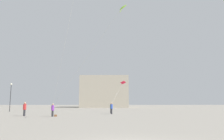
{
  "coord_description": "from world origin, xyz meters",
  "views": [
    {
      "loc": [
        -0.95,
        -8.68,
        1.7
      ],
      "look_at": [
        0.0,
        21.92,
        6.21
      ],
      "focal_mm": 35.35,
      "sensor_mm": 36.0,
      "label": 1
    }
  ],
  "objects_px": {
    "kite_crimson_delta": "(123,83)",
    "kite_lime_diamond": "(121,10)",
    "building_left_hall": "(105,92)",
    "person_in_purple": "(53,109)",
    "lamppost_east": "(11,93)",
    "person_in_blue": "(112,108)",
    "person_in_red": "(25,108)",
    "handbag_beside_flyer": "(56,116)",
    "person_in_green": "(111,108)"
  },
  "relations": [
    {
      "from": "person_in_purple",
      "to": "kite_lime_diamond",
      "type": "distance_m",
      "value": 14.3
    },
    {
      "from": "person_in_purple",
      "to": "building_left_hall",
      "type": "relative_size",
      "value": 0.09
    },
    {
      "from": "person_in_purple",
      "to": "kite_lime_diamond",
      "type": "bearing_deg",
      "value": 128.83
    },
    {
      "from": "person_in_red",
      "to": "building_left_hall",
      "type": "relative_size",
      "value": 0.1
    },
    {
      "from": "building_left_hall",
      "to": "person_in_purple",
      "type": "bearing_deg",
      "value": -96.98
    },
    {
      "from": "person_in_red",
      "to": "kite_lime_diamond",
      "type": "height_order",
      "value": "kite_lime_diamond"
    },
    {
      "from": "kite_crimson_delta",
      "to": "kite_lime_diamond",
      "type": "relative_size",
      "value": 0.56
    },
    {
      "from": "kite_lime_diamond",
      "to": "handbag_beside_flyer",
      "type": "xyz_separation_m",
      "value": [
        -7.52,
        6.72,
        -10.69
      ]
    },
    {
      "from": "person_in_purple",
      "to": "lamppost_east",
      "type": "distance_m",
      "value": 19.06
    },
    {
      "from": "building_left_hall",
      "to": "kite_lime_diamond",
      "type": "bearing_deg",
      "value": -88.47
    },
    {
      "from": "kite_crimson_delta",
      "to": "lamppost_east",
      "type": "relative_size",
      "value": 1.07
    },
    {
      "from": "kite_crimson_delta",
      "to": "handbag_beside_flyer",
      "type": "xyz_separation_m",
      "value": [
        -9.28,
        -13.41,
        -5.15
      ]
    },
    {
      "from": "person_in_green",
      "to": "kite_crimson_delta",
      "type": "bearing_deg",
      "value": 178.17
    },
    {
      "from": "person_in_green",
      "to": "kite_crimson_delta",
      "type": "relative_size",
      "value": 0.28
    },
    {
      "from": "person_in_purple",
      "to": "person_in_red",
      "type": "distance_m",
      "value": 3.98
    },
    {
      "from": "person_in_red",
      "to": "kite_lime_diamond",
      "type": "xyz_separation_m",
      "value": [
        11.67,
        -7.78,
        9.85
      ]
    },
    {
      "from": "building_left_hall",
      "to": "lamppost_east",
      "type": "bearing_deg",
      "value": -115.91
    },
    {
      "from": "person_in_green",
      "to": "person_in_blue",
      "type": "xyz_separation_m",
      "value": [
        0.0,
        -2.77,
        0.07
      ]
    },
    {
      "from": "person_in_green",
      "to": "handbag_beside_flyer",
      "type": "xyz_separation_m",
      "value": [
        -6.96,
        -8.26,
        -0.74
      ]
    },
    {
      "from": "person_in_green",
      "to": "lamppost_east",
      "type": "xyz_separation_m",
      "value": [
        -18.79,
        6.61,
        2.68
      ]
    },
    {
      "from": "kite_lime_diamond",
      "to": "handbag_beside_flyer",
      "type": "relative_size",
      "value": 31.58
    },
    {
      "from": "person_in_red",
      "to": "lamppost_east",
      "type": "height_order",
      "value": "lamppost_east"
    },
    {
      "from": "kite_crimson_delta",
      "to": "person_in_red",
      "type": "bearing_deg",
      "value": -137.42
    },
    {
      "from": "person_in_blue",
      "to": "building_left_hall",
      "type": "distance_m",
      "value": 46.23
    },
    {
      "from": "person_in_blue",
      "to": "kite_lime_diamond",
      "type": "relative_size",
      "value": 0.17
    },
    {
      "from": "person_in_green",
      "to": "person_in_red",
      "type": "height_order",
      "value": "person_in_red"
    },
    {
      "from": "kite_crimson_delta",
      "to": "building_left_hall",
      "type": "relative_size",
      "value": 0.32
    },
    {
      "from": "person_in_green",
      "to": "building_left_hall",
      "type": "distance_m",
      "value": 43.48
    },
    {
      "from": "person_in_purple",
      "to": "person_in_green",
      "type": "distance_m",
      "value": 11.11
    },
    {
      "from": "kite_lime_diamond",
      "to": "lamppost_east",
      "type": "xyz_separation_m",
      "value": [
        -19.35,
        21.59,
        -7.27
      ]
    },
    {
      "from": "handbag_beside_flyer",
      "to": "lamppost_east",
      "type": "bearing_deg",
      "value": 128.49
    },
    {
      "from": "kite_crimson_delta",
      "to": "person_in_green",
      "type": "bearing_deg",
      "value": -114.23
    },
    {
      "from": "person_in_red",
      "to": "building_left_hall",
      "type": "distance_m",
      "value": 51.62
    },
    {
      "from": "person_in_purple",
      "to": "person_in_green",
      "type": "xyz_separation_m",
      "value": [
        7.31,
        8.36,
        -0.01
      ]
    },
    {
      "from": "person_in_green",
      "to": "building_left_hall",
      "type": "bearing_deg",
      "value": -156.28
    },
    {
      "from": "kite_crimson_delta",
      "to": "lamppost_east",
      "type": "bearing_deg",
      "value": 176.01
    },
    {
      "from": "kite_crimson_delta",
      "to": "person_in_purple",
      "type": "bearing_deg",
      "value": -125.49
    },
    {
      "from": "kite_crimson_delta",
      "to": "building_left_hall",
      "type": "distance_m",
      "value": 38.24
    },
    {
      "from": "lamppost_east",
      "to": "person_in_green",
      "type": "bearing_deg",
      "value": -19.39
    },
    {
      "from": "person_in_purple",
      "to": "kite_lime_diamond",
      "type": "relative_size",
      "value": 0.16
    },
    {
      "from": "person_in_purple",
      "to": "kite_crimson_delta",
      "type": "bearing_deg",
      "value": -136.6
    },
    {
      "from": "kite_crimson_delta",
      "to": "handbag_beside_flyer",
      "type": "bearing_deg",
      "value": -124.69
    },
    {
      "from": "kite_crimson_delta",
      "to": "handbag_beside_flyer",
      "type": "distance_m",
      "value": 17.1
    },
    {
      "from": "person_in_red",
      "to": "kite_crimson_delta",
      "type": "distance_m",
      "value": 18.74
    },
    {
      "from": "person_in_blue",
      "to": "person_in_purple",
      "type": "bearing_deg",
      "value": -11.37
    },
    {
      "from": "person_in_red",
      "to": "kite_crimson_delta",
      "type": "height_order",
      "value": "kite_crimson_delta"
    },
    {
      "from": "kite_lime_diamond",
      "to": "lamppost_east",
      "type": "distance_m",
      "value": 29.89
    },
    {
      "from": "lamppost_east",
      "to": "handbag_beside_flyer",
      "type": "distance_m",
      "value": 19.31
    },
    {
      "from": "person_in_green",
      "to": "person_in_blue",
      "type": "bearing_deg",
      "value": 22.44
    },
    {
      "from": "person_in_purple",
      "to": "lamppost_east",
      "type": "relative_size",
      "value": 0.3
    }
  ]
}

